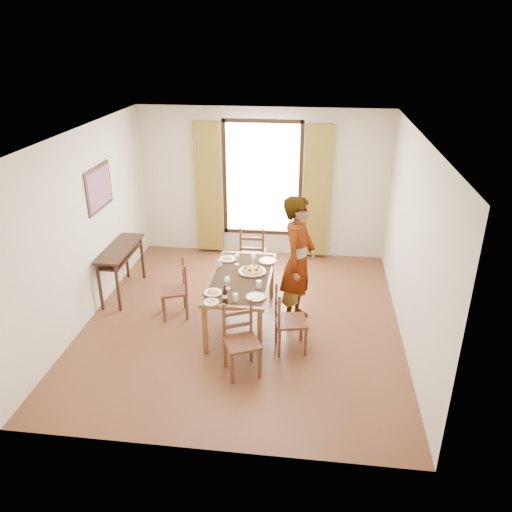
# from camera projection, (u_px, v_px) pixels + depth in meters

# --- Properties ---
(ground) EXTENTS (5.00, 5.00, 0.00)m
(ground) POSITION_uv_depth(u_px,v_px,m) (243.00, 320.00, 7.33)
(ground) COLOR #552F1A
(ground) RESTS_ON ground
(room_shell) EXTENTS (4.60, 5.10, 2.74)m
(room_shell) POSITION_uv_depth(u_px,v_px,m) (243.00, 218.00, 6.80)
(room_shell) COLOR beige
(room_shell) RESTS_ON ground
(console_table) EXTENTS (0.38, 1.20, 0.80)m
(console_table) POSITION_uv_depth(u_px,v_px,m) (120.00, 254.00, 7.81)
(console_table) COLOR black
(console_table) RESTS_ON ground
(dining_table) EXTENTS (0.83, 1.70, 0.76)m
(dining_table) POSITION_uv_depth(u_px,v_px,m) (241.00, 281.00, 6.98)
(dining_table) COLOR brown
(dining_table) RESTS_ON ground
(chair_west) EXTENTS (0.49, 0.49, 0.86)m
(chair_west) POSITION_uv_depth(u_px,v_px,m) (176.00, 291.00, 7.31)
(chair_west) COLOR #572F1D
(chair_west) RESTS_ON ground
(chair_north) EXTENTS (0.43, 0.43, 0.97)m
(chair_north) POSITION_uv_depth(u_px,v_px,m) (253.00, 254.00, 8.37)
(chair_north) COLOR #572F1D
(chair_north) RESTS_ON ground
(chair_south) EXTENTS (0.53, 0.53, 0.90)m
(chair_south) POSITION_uv_depth(u_px,v_px,m) (241.00, 342.00, 6.08)
(chair_south) COLOR #572F1D
(chair_south) RESTS_ON ground
(chair_east) EXTENTS (0.47, 0.47, 0.90)m
(chair_east) POSITION_uv_depth(u_px,v_px,m) (289.00, 322.00, 6.50)
(chair_east) COLOR #572F1D
(chair_east) RESTS_ON ground
(man) EXTENTS (0.93, 0.82, 1.89)m
(man) POSITION_uv_depth(u_px,v_px,m) (298.00, 261.00, 6.95)
(man) COLOR gray
(man) RESTS_ON ground
(plate_sw) EXTENTS (0.27, 0.27, 0.05)m
(plate_sw) POSITION_uv_depth(u_px,v_px,m) (213.00, 292.00, 6.49)
(plate_sw) COLOR silver
(plate_sw) RESTS_ON dining_table
(plate_se) EXTENTS (0.27, 0.27, 0.05)m
(plate_se) POSITION_uv_depth(u_px,v_px,m) (256.00, 296.00, 6.38)
(plate_se) COLOR silver
(plate_se) RESTS_ON dining_table
(plate_nw) EXTENTS (0.27, 0.27, 0.05)m
(plate_nw) POSITION_uv_depth(u_px,v_px,m) (228.00, 258.00, 7.44)
(plate_nw) COLOR silver
(plate_nw) RESTS_ON dining_table
(plate_ne) EXTENTS (0.27, 0.27, 0.05)m
(plate_ne) POSITION_uv_depth(u_px,v_px,m) (268.00, 260.00, 7.38)
(plate_ne) COLOR silver
(plate_ne) RESTS_ON dining_table
(pasta_platter) EXTENTS (0.40, 0.40, 0.10)m
(pasta_platter) POSITION_uv_depth(u_px,v_px,m) (252.00, 269.00, 7.04)
(pasta_platter) COLOR #B15116
(pasta_platter) RESTS_ON dining_table
(caprese_plate) EXTENTS (0.20, 0.20, 0.04)m
(caprese_plate) POSITION_uv_depth(u_px,v_px,m) (211.00, 301.00, 6.27)
(caprese_plate) COLOR silver
(caprese_plate) RESTS_ON dining_table
(wine_glass_a) EXTENTS (0.08, 0.08, 0.18)m
(wine_glass_a) POSITION_uv_depth(u_px,v_px,m) (227.00, 282.00, 6.58)
(wine_glass_a) COLOR white
(wine_glass_a) RESTS_ON dining_table
(wine_glass_b) EXTENTS (0.08, 0.08, 0.18)m
(wine_glass_b) POSITION_uv_depth(u_px,v_px,m) (254.00, 260.00, 7.23)
(wine_glass_b) COLOR white
(wine_glass_b) RESTS_ON dining_table
(wine_glass_c) EXTENTS (0.08, 0.08, 0.18)m
(wine_glass_c) POSITION_uv_depth(u_px,v_px,m) (237.00, 259.00, 7.26)
(wine_glass_c) COLOR white
(wine_glass_c) RESTS_ON dining_table
(tumbler_a) EXTENTS (0.07, 0.07, 0.10)m
(tumbler_a) POSITION_uv_depth(u_px,v_px,m) (259.00, 284.00, 6.62)
(tumbler_a) COLOR silver
(tumbler_a) RESTS_ON dining_table
(tumbler_b) EXTENTS (0.07, 0.07, 0.10)m
(tumbler_b) POSITION_uv_depth(u_px,v_px,m) (220.00, 263.00, 7.24)
(tumbler_b) COLOR silver
(tumbler_b) RESTS_ON dining_table
(tumbler_c) EXTENTS (0.07, 0.07, 0.10)m
(tumbler_c) POSITION_uv_depth(u_px,v_px,m) (236.00, 297.00, 6.30)
(tumbler_c) COLOR silver
(tumbler_c) RESTS_ON dining_table
(wine_bottle) EXTENTS (0.07, 0.07, 0.25)m
(wine_bottle) POSITION_uv_depth(u_px,v_px,m) (225.00, 294.00, 6.23)
(wine_bottle) COLOR black
(wine_bottle) RESTS_ON dining_table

